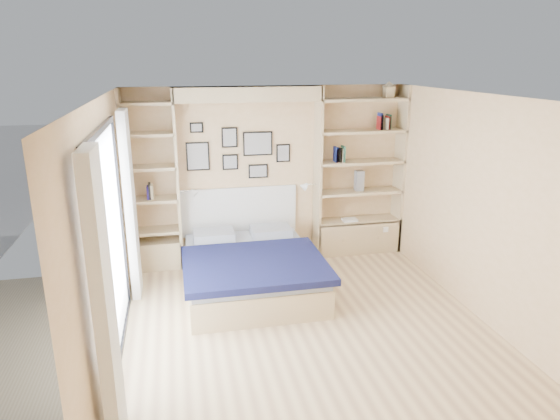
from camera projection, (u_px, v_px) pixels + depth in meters
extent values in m
plane|color=beige|center=(307.00, 328.00, 5.52)|extent=(4.50, 4.50, 0.00)
plane|color=beige|center=(268.00, 174.00, 7.26)|extent=(4.00, 0.00, 4.00)
plane|color=beige|center=(405.00, 332.00, 3.05)|extent=(4.00, 0.00, 4.00)
plane|color=beige|center=(106.00, 234.00, 4.76)|extent=(0.00, 4.50, 4.50)
plane|color=beige|center=(482.00, 209.00, 5.56)|extent=(0.00, 4.50, 4.50)
plane|color=white|center=(311.00, 97.00, 4.80)|extent=(4.50, 4.50, 0.00)
cube|color=tan|center=(177.00, 181.00, 6.84)|extent=(0.04, 0.35, 2.50)
cube|color=tan|center=(318.00, 174.00, 7.24)|extent=(0.04, 0.35, 2.50)
cube|color=tan|center=(248.00, 94.00, 6.71)|extent=(2.00, 0.35, 0.20)
cube|color=tan|center=(399.00, 170.00, 7.50)|extent=(0.04, 0.35, 2.50)
cube|color=tan|center=(126.00, 183.00, 6.70)|extent=(0.04, 0.35, 2.50)
cube|color=tan|center=(357.00, 236.00, 7.66)|extent=(1.30, 0.35, 0.50)
cube|color=tan|center=(157.00, 254.00, 7.08)|extent=(0.70, 0.35, 0.40)
cube|color=black|center=(99.00, 131.00, 4.48)|extent=(0.04, 2.08, 0.06)
cube|color=black|center=(121.00, 346.00, 5.12)|extent=(0.04, 2.08, 0.06)
cube|color=black|center=(97.00, 296.00, 3.85)|extent=(0.04, 0.06, 2.20)
cube|color=black|center=(121.00, 217.00, 5.76)|extent=(0.04, 0.06, 2.20)
cube|color=silver|center=(110.00, 247.00, 4.80)|extent=(0.01, 2.00, 2.20)
cube|color=white|center=(104.00, 305.00, 3.60)|extent=(0.10, 0.45, 2.30)
cube|color=white|center=(130.00, 206.00, 6.03)|extent=(0.10, 0.45, 2.30)
cube|color=tan|center=(358.00, 220.00, 7.59)|extent=(1.30, 0.35, 0.04)
cube|color=tan|center=(359.00, 192.00, 7.46)|extent=(1.30, 0.35, 0.04)
cube|color=tan|center=(360.00, 162.00, 7.33)|extent=(1.30, 0.35, 0.04)
cube|color=tan|center=(362.00, 131.00, 7.20)|extent=(1.30, 0.35, 0.04)
cube|color=tan|center=(363.00, 100.00, 7.07)|extent=(1.30, 0.35, 0.04)
cube|color=tan|center=(155.00, 231.00, 6.97)|extent=(0.70, 0.35, 0.04)
cube|color=tan|center=(153.00, 200.00, 6.84)|extent=(0.70, 0.35, 0.04)
cube|color=tan|center=(150.00, 168.00, 6.71)|extent=(0.70, 0.35, 0.04)
cube|color=tan|center=(148.00, 134.00, 6.58)|extent=(0.70, 0.35, 0.04)
cube|color=tan|center=(145.00, 103.00, 6.47)|extent=(0.70, 0.35, 0.04)
cube|color=tan|center=(251.00, 276.00, 6.42)|extent=(1.61, 2.01, 0.35)
cube|color=#9CA1AB|center=(250.00, 259.00, 6.35)|extent=(1.57, 1.97, 0.10)
cube|color=#11143A|center=(255.00, 265.00, 6.01)|extent=(1.71, 1.41, 0.08)
cube|color=#9CA1AB|center=(214.00, 235.00, 6.90)|extent=(0.55, 0.40, 0.12)
cube|color=#9CA1AB|center=(271.00, 231.00, 7.07)|extent=(0.55, 0.40, 0.12)
cube|color=white|center=(239.00, 211.00, 7.30)|extent=(1.71, 0.04, 0.70)
cube|color=black|center=(198.00, 156.00, 6.95)|extent=(0.32, 0.02, 0.40)
cube|color=gray|center=(198.00, 156.00, 6.94)|extent=(0.28, 0.01, 0.36)
cube|color=black|center=(229.00, 137.00, 6.97)|extent=(0.22, 0.02, 0.28)
cube|color=gray|center=(230.00, 138.00, 6.96)|extent=(0.18, 0.01, 0.24)
cube|color=black|center=(230.00, 162.00, 7.07)|extent=(0.22, 0.02, 0.22)
cube|color=gray|center=(230.00, 162.00, 7.06)|extent=(0.18, 0.01, 0.18)
cube|color=black|center=(258.00, 144.00, 7.08)|extent=(0.42, 0.02, 0.34)
cube|color=gray|center=(258.00, 144.00, 7.07)|extent=(0.38, 0.01, 0.30)
cube|color=black|center=(258.00, 171.00, 7.20)|extent=(0.28, 0.02, 0.20)
cube|color=gray|center=(258.00, 171.00, 7.19)|extent=(0.24, 0.01, 0.16)
cube|color=black|center=(283.00, 153.00, 7.20)|extent=(0.20, 0.02, 0.26)
cube|color=gray|center=(283.00, 153.00, 7.19)|extent=(0.16, 0.01, 0.22)
cube|color=black|center=(196.00, 128.00, 6.84)|extent=(0.18, 0.02, 0.14)
cube|color=gray|center=(197.00, 128.00, 6.83)|extent=(0.14, 0.01, 0.10)
cylinder|color=silver|center=(188.00, 191.00, 6.84)|extent=(0.20, 0.02, 0.02)
cone|color=white|center=(196.00, 192.00, 6.86)|extent=(0.13, 0.12, 0.15)
cylinder|color=silver|center=(309.00, 184.00, 7.18)|extent=(0.20, 0.02, 0.02)
cone|color=white|center=(303.00, 186.00, 7.17)|extent=(0.13, 0.12, 0.15)
cube|color=#A51E1E|center=(336.00, 155.00, 7.21)|extent=(0.02, 0.15, 0.19)
cube|color=navy|center=(336.00, 154.00, 7.21)|extent=(0.03, 0.15, 0.22)
cube|color=black|center=(340.00, 155.00, 7.22)|extent=(0.03, 0.15, 0.20)
cube|color=#BFB28C|center=(340.00, 155.00, 7.22)|extent=(0.04, 0.15, 0.20)
cube|color=#26593F|center=(343.00, 154.00, 7.23)|extent=(0.03, 0.15, 0.23)
cube|color=maroon|center=(379.00, 123.00, 7.21)|extent=(0.02, 0.15, 0.19)
cube|color=navy|center=(380.00, 121.00, 7.20)|extent=(0.03, 0.15, 0.24)
cube|color=black|center=(380.00, 122.00, 7.21)|extent=(0.03, 0.15, 0.21)
cube|color=#B8AE8B|center=(386.00, 124.00, 7.23)|extent=(0.04, 0.15, 0.17)
cube|color=#26593F|center=(388.00, 122.00, 7.23)|extent=(0.03, 0.15, 0.22)
cube|color=#A51E1E|center=(388.00, 123.00, 7.24)|extent=(0.03, 0.15, 0.19)
cube|color=navy|center=(148.00, 192.00, 6.80)|extent=(0.02, 0.15, 0.18)
cube|color=black|center=(150.00, 191.00, 6.80)|extent=(0.03, 0.15, 0.22)
cube|color=#BFB28C|center=(152.00, 192.00, 6.81)|extent=(0.03, 0.15, 0.19)
cube|color=tan|center=(389.00, 92.00, 7.11)|extent=(0.13, 0.13, 0.15)
cone|color=tan|center=(389.00, 84.00, 7.07)|extent=(0.20, 0.20, 0.08)
cube|color=slate|center=(359.00, 181.00, 7.40)|extent=(0.12, 0.12, 0.30)
cube|color=white|center=(350.00, 220.00, 7.50)|extent=(0.22, 0.16, 0.03)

